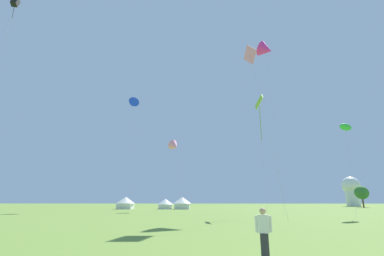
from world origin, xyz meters
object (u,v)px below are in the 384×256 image
kite_pink_diamond (250,56)px  tree_distant_left (362,193)px  kite_magenta_delta (266,50)px  observatory_dome (351,190)px  person_spectator (264,235)px  festival_tent_center (182,202)px  kite_pink_delta (175,146)px  kite_lime_diamond (259,104)px  festival_tent_left (126,202)px  festival_tent_right (165,203)px  kite_blue_delta (133,104)px  kite_black_box (15,3)px  kite_green_parafoil (346,127)px

kite_pink_diamond → tree_distant_left: bearing=52.4°
kite_magenta_delta → observatory_dome: kite_magenta_delta is taller
person_spectator → festival_tent_center: 58.23m
festival_tent_center → kite_pink_delta: bearing=-93.7°
kite_magenta_delta → kite_lime_diamond: bearing=-151.6°
person_spectator → observatory_dome: bearing=60.3°
kite_lime_diamond → observatory_dome: (47.20, 65.63, -10.34)m
festival_tent_left → tree_distant_left: 71.35m
tree_distant_left → festival_tent_right: bearing=-161.7°
kite_pink_delta → person_spectator: 47.67m
kite_blue_delta → kite_magenta_delta: bearing=-36.2°
festival_tent_right → tree_distant_left: 61.88m
kite_black_box → kite_lime_diamond: kite_black_box is taller
kite_green_parafoil → kite_black_box: kite_black_box is taller
kite_lime_diamond → festival_tent_right: size_ratio=4.86×
kite_magenta_delta → festival_tent_center: 40.39m
kite_pink_diamond → kite_black_box: kite_black_box is taller
kite_pink_diamond → tree_distant_left: 72.61m
kite_pink_diamond → festival_tent_center: 42.68m
kite_green_parafoil → kite_lime_diamond: (-10.99, 2.77, 4.56)m
kite_black_box → kite_magenta_delta: 37.82m
kite_pink_delta → observatory_dome: size_ratio=1.35×
observatory_dome → festival_tent_center: bearing=-148.8°
kite_black_box → kite_blue_delta: bearing=74.2°
kite_green_parafoil → kite_pink_diamond: (-13.57, -5.40, 8.19)m
kite_lime_diamond → kite_pink_delta: bearing=132.1°
kite_black_box → tree_distant_left: (74.98, 57.35, -23.70)m
festival_tent_left → festival_tent_right: 9.93m
kite_lime_diamond → festival_tent_center: size_ratio=4.10×
kite_black_box → person_spectator: (27.47, -19.82, -27.26)m
person_spectator → tree_distant_left: 90.70m
kite_black_box → person_spectator: 43.48m
tree_distant_left → kite_magenta_delta: bearing=-129.5°
festival_tent_center → tree_distant_left: size_ratio=0.68×
festival_tent_left → festival_tent_right: size_ratio=1.20×
festival_tent_center → observatory_dome: observatory_dome is taller
person_spectator → tree_distant_left: (47.51, 77.17, 3.57)m
kite_blue_delta → person_spectator: bearing=-69.6°
kite_blue_delta → observatory_dome: (72.82, 44.31, -18.71)m
kite_green_parafoil → festival_tent_right: 44.02m
kite_green_parafoil → festival_tent_right: kite_green_parafoil is taller
person_spectator → festival_tent_right: bearing=100.9°
kite_blue_delta → kite_magenta_delta: 34.30m
kite_green_parafoil → festival_tent_center: (-24.85, 31.43, -10.20)m
kite_green_parafoil → festival_tent_center: kite_green_parafoil is taller
kite_green_parafoil → observatory_dome: bearing=62.1°
kite_pink_delta → kite_lime_diamond: kite_lime_diamond is taller
festival_tent_center → kite_blue_delta: bearing=-148.0°
kite_black_box → tree_distant_left: bearing=37.4°
kite_black_box → festival_tent_left: 46.74m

